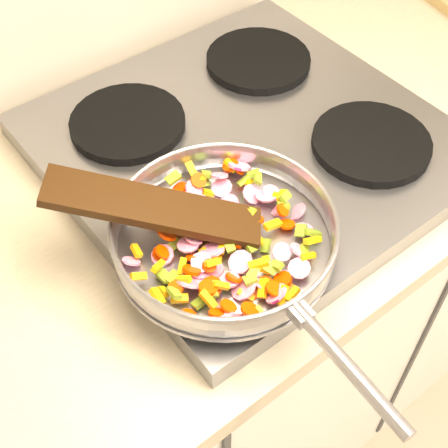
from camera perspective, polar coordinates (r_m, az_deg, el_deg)
base_cabinet at (r=1.79m, az=19.35°, el=4.64°), size 3.00×0.65×0.86m
cooktop at (r=1.04m, az=2.12°, el=7.19°), size 0.60×0.60×0.04m
grate_fl at (r=0.88m, az=0.90°, el=-0.18°), size 0.19×0.19×0.02m
grate_fr at (r=1.03m, az=13.32°, el=7.23°), size 0.19×0.19×0.02m
grate_bl at (r=1.05m, az=-8.81°, el=9.13°), size 0.19×0.19×0.02m
grate_br at (r=1.17m, az=3.15°, el=14.73°), size 0.19×0.19×0.02m
saute_pan at (r=0.82m, az=0.10°, el=-0.86°), size 0.34×0.51×0.05m
vegetable_heap at (r=0.83m, az=0.03°, el=-1.51°), size 0.27×0.27×0.05m
wooden_spatula at (r=0.82m, az=-6.40°, el=1.51°), size 0.26×0.23×0.09m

